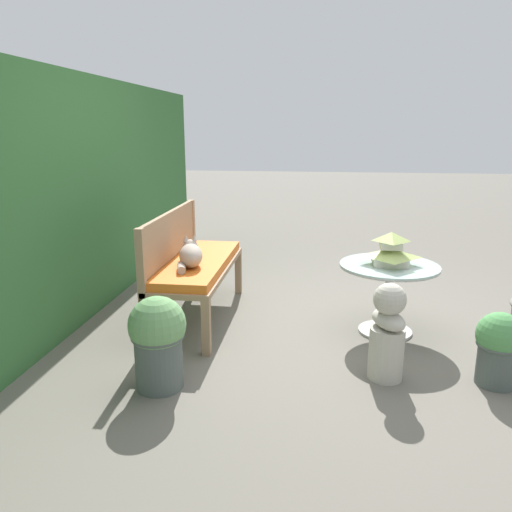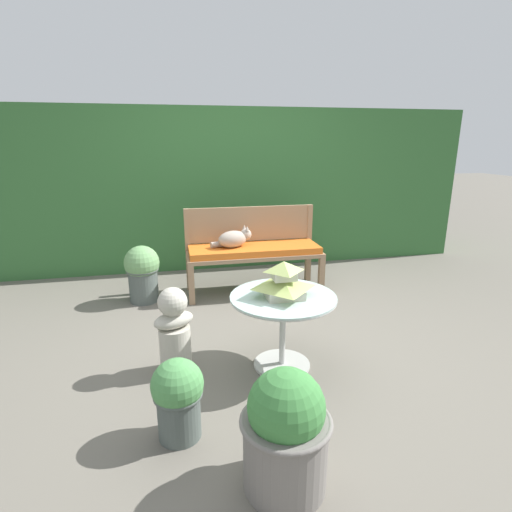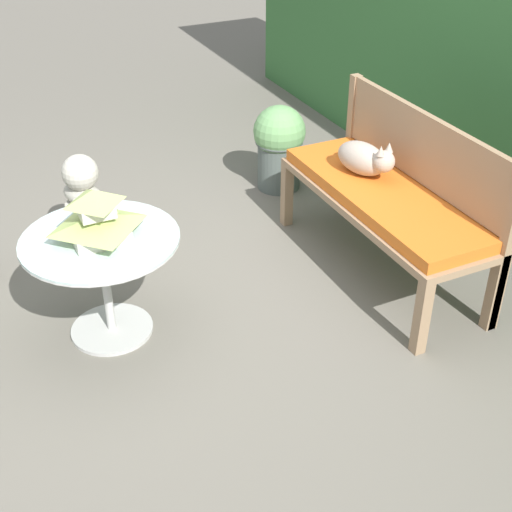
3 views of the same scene
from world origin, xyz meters
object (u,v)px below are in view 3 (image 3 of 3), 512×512
object	(u,v)px
patio_table	(102,259)
garden_bust	(85,208)
potted_plant_patio_mid	(279,145)
garden_bench	(383,202)
cat	(365,158)
pagoda_birdhouse	(97,218)

from	to	relation	value
patio_table	garden_bust	distance (m)	0.79
patio_table	potted_plant_patio_mid	size ratio (longest dim) A/B	1.28
garden_bench	potted_plant_patio_mid	world-z (taller)	potted_plant_patio_mid
garden_bust	cat	bearing A→B (deg)	40.81
patio_table	pagoda_birdhouse	size ratio (longest dim) A/B	2.19
pagoda_birdhouse	potted_plant_patio_mid	distance (m)	1.88
garden_bench	garden_bust	world-z (taller)	garden_bust
potted_plant_patio_mid	patio_table	bearing A→B (deg)	-54.64
garden_bench	garden_bust	bearing A→B (deg)	-121.36
garden_bust	potted_plant_patio_mid	xyz separation A→B (m)	(-0.30, 1.41, 0.00)
cat	garden_bust	bearing A→B (deg)	-130.33
garden_bench	patio_table	distance (m)	1.54
garden_bench	pagoda_birdhouse	world-z (taller)	pagoda_birdhouse
cat	patio_table	bearing A→B (deg)	-101.83
garden_bust	potted_plant_patio_mid	bearing A→B (deg)	77.32
potted_plant_patio_mid	cat	bearing A→B (deg)	2.27
patio_table	garden_bust	size ratio (longest dim) A/B	1.18
garden_bench	cat	distance (m)	0.28
pagoda_birdhouse	cat	bearing A→B (deg)	93.95
pagoda_birdhouse	garden_bust	bearing A→B (deg)	173.10
patio_table	garden_bench	bearing A→B (deg)	85.87
garden_bench	potted_plant_patio_mid	bearing A→B (deg)	-178.46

